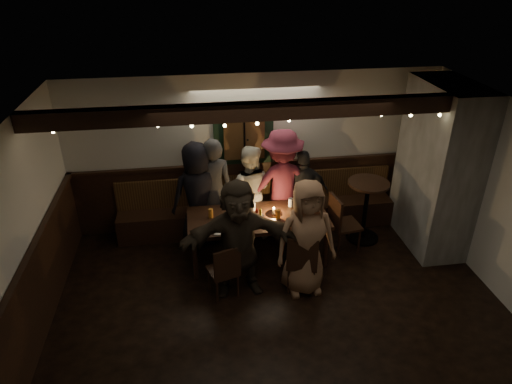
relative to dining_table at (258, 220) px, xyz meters
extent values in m
cube|color=black|center=(0.12, -1.40, -0.68)|extent=(6.00, 5.00, 0.01)
cube|color=black|center=(0.12, -1.40, 1.93)|extent=(6.00, 5.00, 0.01)
cube|color=white|center=(0.12, 1.11, 0.62)|extent=(6.00, 0.01, 2.60)
cube|color=white|center=(-2.88, -1.40, 0.62)|extent=(0.01, 5.00, 2.60)
cube|color=black|center=(0.12, 1.08, -0.13)|extent=(6.00, 0.05, 1.10)
cube|color=black|center=(-2.85, -1.40, -0.13)|extent=(0.05, 5.00, 1.10)
cube|color=#605F56|center=(2.77, 0.10, 0.62)|extent=(0.70, 1.40, 2.60)
cube|color=black|center=(0.12, 0.83, -0.45)|extent=(4.60, 0.45, 0.45)
cube|color=#3C2311|center=(0.12, 1.01, 0.02)|extent=(4.60, 0.06, 0.50)
cube|color=black|center=(-0.08, 1.04, 0.97)|extent=(0.95, 0.04, 1.00)
cube|color=#3C2311|center=(-0.08, 0.98, 0.97)|extent=(0.64, 0.12, 0.76)
cube|color=black|center=(0.12, -0.40, 1.81)|extent=(6.00, 0.16, 0.22)
sphere|color=#FFE599|center=(-2.48, -0.42, 1.68)|extent=(0.04, 0.04, 0.04)
sphere|color=#FFE599|center=(-2.08, -0.42, 1.71)|extent=(0.04, 0.04, 0.04)
sphere|color=#FFE599|center=(-1.68, -0.42, 1.71)|extent=(0.04, 0.04, 0.04)
sphere|color=#FFE599|center=(-1.28, -0.42, 1.69)|extent=(0.04, 0.04, 0.04)
sphere|color=#FFE599|center=(-0.88, -0.42, 1.67)|extent=(0.04, 0.04, 0.04)
sphere|color=#FFE599|center=(-0.48, -0.42, 1.65)|extent=(0.04, 0.04, 0.04)
sphere|color=#FFE599|center=(-0.08, -0.42, 1.66)|extent=(0.04, 0.04, 0.04)
sphere|color=#FFE599|center=(0.32, -0.42, 1.68)|extent=(0.04, 0.04, 0.04)
sphere|color=#FFE599|center=(0.72, -0.42, 1.71)|extent=(0.04, 0.04, 0.04)
sphere|color=#FFE599|center=(1.12, -0.42, 1.71)|extent=(0.04, 0.04, 0.04)
sphere|color=#FFE599|center=(1.52, -0.42, 1.69)|extent=(0.04, 0.04, 0.04)
sphere|color=#FFE599|center=(1.92, -0.42, 1.67)|extent=(0.04, 0.04, 0.04)
sphere|color=#FFE599|center=(2.32, -0.42, 1.65)|extent=(0.04, 0.04, 0.04)
sphere|color=#FFE599|center=(2.72, -0.42, 1.66)|extent=(0.04, 0.04, 0.04)
cube|color=black|center=(0.00, 0.00, 0.03)|extent=(2.08, 0.89, 0.06)
cylinder|color=black|center=(-0.96, -0.36, -0.34)|extent=(0.07, 0.07, 0.68)
cylinder|color=black|center=(-0.96, 0.37, -0.34)|extent=(0.07, 0.07, 0.68)
cylinder|color=black|center=(0.96, -0.36, -0.34)|extent=(0.07, 0.07, 0.68)
cylinder|color=black|center=(0.96, 0.37, -0.34)|extent=(0.07, 0.07, 0.68)
cylinder|color=#BF7226|center=(-0.69, 0.09, 0.13)|extent=(0.07, 0.07, 0.14)
cylinder|color=#BF7226|center=(-0.37, -0.20, 0.13)|extent=(0.07, 0.07, 0.14)
cylinder|color=silver|center=(-0.04, 0.20, 0.13)|extent=(0.07, 0.07, 0.14)
cylinder|color=#BF7226|center=(0.29, -0.08, 0.13)|extent=(0.07, 0.07, 0.14)
cylinder|color=silver|center=(0.54, 0.23, 0.13)|extent=(0.07, 0.07, 0.14)
cylinder|color=#BF7226|center=(0.76, -0.13, 0.13)|extent=(0.07, 0.07, 0.14)
cylinder|color=white|center=(-0.60, -0.29, 0.07)|extent=(0.26, 0.26, 0.01)
cube|color=#B2B2B7|center=(0.00, -0.05, 0.09)|extent=(0.16, 0.10, 0.05)
cylinder|color=#990C0C|center=(-0.03, -0.05, 0.14)|extent=(0.04, 0.04, 0.16)
cylinder|color=gold|center=(0.03, -0.05, 0.14)|extent=(0.04, 0.04, 0.16)
cylinder|color=silver|center=(0.25, 0.05, 0.10)|extent=(0.05, 0.05, 0.08)
sphere|color=#FFB24C|center=(0.25, 0.05, 0.16)|extent=(0.03, 0.03, 0.03)
cube|color=black|center=(-0.59, -0.74, -0.30)|extent=(0.47, 0.47, 0.04)
cube|color=black|center=(-0.54, -0.91, -0.06)|extent=(0.37, 0.15, 0.43)
cylinder|color=black|center=(-0.49, -0.55, -0.50)|extent=(0.03, 0.03, 0.36)
cylinder|color=black|center=(-0.40, -0.84, -0.50)|extent=(0.03, 0.03, 0.36)
cylinder|color=black|center=(-0.78, -0.65, -0.50)|extent=(0.03, 0.03, 0.36)
cylinder|color=black|center=(-0.69, -0.94, -0.50)|extent=(0.03, 0.03, 0.36)
cube|color=black|center=(0.50, -0.75, -0.25)|extent=(0.50, 0.50, 0.04)
cube|color=black|center=(0.45, -0.93, 0.00)|extent=(0.41, 0.14, 0.47)
cylinder|color=black|center=(0.70, -0.63, -0.48)|extent=(0.04, 0.04, 0.40)
cylinder|color=black|center=(0.62, -0.96, -0.48)|extent=(0.04, 0.04, 0.40)
cylinder|color=black|center=(0.38, -0.55, -0.48)|extent=(0.04, 0.04, 0.40)
cylinder|color=black|center=(0.30, -0.87, -0.48)|extent=(0.04, 0.04, 0.40)
cube|color=black|center=(1.38, 0.05, -0.24)|extent=(0.48, 0.48, 0.04)
cube|color=black|center=(1.19, 0.03, 0.03)|extent=(0.10, 0.43, 0.49)
cylinder|color=black|center=(1.58, -0.10, -0.47)|extent=(0.04, 0.04, 0.42)
cylinder|color=black|center=(1.24, -0.14, -0.47)|extent=(0.04, 0.04, 0.42)
cylinder|color=black|center=(1.53, 0.25, -0.47)|extent=(0.04, 0.04, 0.42)
cylinder|color=black|center=(1.19, 0.20, -0.47)|extent=(0.04, 0.04, 0.42)
cylinder|color=black|center=(1.79, 0.30, -0.66)|extent=(0.53, 0.53, 0.03)
cylinder|color=black|center=(1.79, 0.30, -0.17)|extent=(0.07, 0.07, 1.01)
cylinder|color=black|center=(1.79, 0.30, 0.33)|extent=(0.65, 0.65, 0.04)
imported|color=black|center=(-0.85, 0.63, 0.17)|extent=(0.96, 0.77, 1.70)
imported|color=#313132|center=(-0.61, 0.67, 0.20)|extent=(0.65, 0.43, 1.75)
imported|color=beige|center=(-0.04, 0.74, 0.11)|extent=(0.90, 0.78, 1.57)
imported|color=maroon|center=(0.49, 0.67, 0.24)|extent=(1.22, 0.74, 1.83)
imported|color=#252527|center=(0.82, 0.63, 0.06)|extent=(0.89, 0.43, 1.48)
imported|color=#31281E|center=(-0.37, -0.70, 0.17)|extent=(1.58, 0.52, 1.70)
imported|color=#9E7151|center=(0.53, -0.79, 0.16)|extent=(0.86, 0.59, 1.68)
camera|label=1|loc=(-0.87, -5.71, 3.55)|focal=32.00mm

